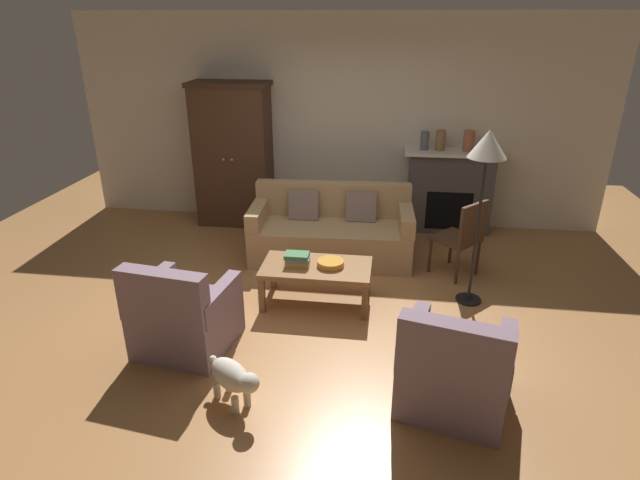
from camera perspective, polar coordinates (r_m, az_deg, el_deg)
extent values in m
plane|color=#B27A47|center=(5.35, -1.17, -7.23)|extent=(9.60, 9.60, 0.00)
cube|color=silver|center=(7.26, 1.96, 12.84)|extent=(7.20, 0.10, 2.80)
cube|color=#4C4947|center=(7.23, 14.00, 5.08)|extent=(1.10, 0.36, 1.08)
cube|color=black|center=(7.13, 13.97, 3.10)|extent=(0.60, 0.01, 0.52)
cube|color=white|center=(7.07, 14.45, 9.35)|extent=(1.26, 0.48, 0.04)
cube|color=#472D1E|center=(7.32, -9.48, 8.97)|extent=(1.00, 0.52, 1.89)
cube|color=#3C271A|center=(7.14, -10.01, 16.55)|extent=(1.06, 0.55, 0.06)
sphere|color=#ADAFB5|center=(7.07, -10.61, 8.71)|extent=(0.04, 0.04, 0.04)
sphere|color=#ADAFB5|center=(7.04, -9.67, 8.70)|extent=(0.04, 0.04, 0.04)
cube|color=tan|center=(6.27, 1.22, -0.18)|extent=(1.94, 0.93, 0.44)
cube|color=tan|center=(6.43, 1.46, 4.54)|extent=(1.91, 0.27, 0.42)
cube|color=tan|center=(6.26, -6.83, 2.88)|extent=(0.20, 0.80, 0.22)
cube|color=tan|center=(6.16, 9.45, 2.35)|extent=(0.20, 0.80, 0.22)
cube|color=#7F6B60|center=(6.34, -1.79, 3.88)|extent=(0.37, 0.20, 0.37)
cube|color=#7F6B60|center=(6.30, 4.55, 3.69)|extent=(0.37, 0.20, 0.37)
cube|color=olive|center=(5.23, -0.40, -3.07)|extent=(1.10, 0.60, 0.05)
cube|color=brown|center=(5.20, -6.42, -6.05)|extent=(0.06, 0.06, 0.37)
cube|color=brown|center=(5.06, 4.94, -6.84)|extent=(0.06, 0.06, 0.37)
cube|color=brown|center=(5.64, -5.16, -3.49)|extent=(0.06, 0.06, 0.37)
cube|color=brown|center=(5.52, 5.26, -4.15)|extent=(0.06, 0.06, 0.37)
cylinder|color=orange|center=(5.20, 1.17, -2.57)|extent=(0.27, 0.27, 0.06)
cube|color=gold|center=(5.23, -2.48, -2.51)|extent=(0.25, 0.18, 0.05)
cube|color=gray|center=(5.21, -2.46, -2.10)|extent=(0.25, 0.19, 0.04)
cube|color=#427A4C|center=(5.19, -2.56, -1.71)|extent=(0.24, 0.17, 0.04)
cylinder|color=#565B66|center=(7.00, 11.43, 10.68)|extent=(0.11, 0.11, 0.24)
cylinder|color=olive|center=(7.01, 13.09, 10.65)|extent=(0.13, 0.13, 0.26)
cylinder|color=#A86042|center=(7.06, 16.05, 10.43)|extent=(0.14, 0.14, 0.26)
cube|color=gray|center=(4.81, -14.35, -8.94)|extent=(0.86, 0.86, 0.42)
cube|color=gray|center=(4.37, -16.88, -6.07)|extent=(0.77, 0.26, 0.46)
cube|color=gray|center=(4.51, -11.06, -6.34)|extent=(0.21, 0.71, 0.20)
cube|color=gray|center=(4.82, -18.15, -5.09)|extent=(0.21, 0.71, 0.20)
cube|color=gray|center=(4.17, 14.51, -14.56)|extent=(0.92, 0.92, 0.42)
cube|color=gray|center=(3.66, 14.49, -11.95)|extent=(0.78, 0.34, 0.46)
cube|color=gray|center=(3.99, 19.74, -11.76)|extent=(0.28, 0.71, 0.20)
cube|color=gray|center=(4.03, 10.26, -10.24)|extent=(0.28, 0.71, 0.20)
cube|color=#472D1E|center=(6.02, 14.70, 0.15)|extent=(0.62, 0.62, 0.04)
cylinder|color=#472D1E|center=(6.35, 14.17, -0.77)|extent=(0.04, 0.04, 0.41)
cylinder|color=#472D1E|center=(6.07, 11.99, -1.70)|extent=(0.04, 0.04, 0.41)
cylinder|color=#472D1E|center=(6.15, 16.96, -1.88)|extent=(0.04, 0.04, 0.41)
cylinder|color=#472D1E|center=(5.87, 14.83, -2.90)|extent=(0.04, 0.04, 0.41)
cube|color=#472D1E|center=(5.82, 16.50, 1.76)|extent=(0.33, 0.35, 0.45)
cylinder|color=black|center=(5.65, 15.97, -6.29)|extent=(0.26, 0.26, 0.02)
cylinder|color=black|center=(5.33, 16.86, 0.82)|extent=(0.03, 0.03, 1.54)
cone|color=white|center=(5.08, 18.02, 10.02)|extent=(0.36, 0.36, 0.26)
ellipsoid|color=beige|center=(4.08, -9.84, -14.38)|extent=(0.44, 0.40, 0.22)
sphere|color=beige|center=(3.88, -7.79, -15.32)|extent=(0.15, 0.15, 0.15)
cylinder|color=beige|center=(4.14, -8.02, -16.83)|extent=(0.06, 0.06, 0.14)
cylinder|color=beige|center=(4.09, -9.31, -17.47)|extent=(0.06, 0.06, 0.14)
cylinder|color=beige|center=(4.29, -10.00, -15.25)|extent=(0.06, 0.06, 0.14)
cylinder|color=beige|center=(4.25, -11.27, -15.84)|extent=(0.06, 0.06, 0.14)
sphere|color=beige|center=(4.22, -11.70, -12.70)|extent=(0.06, 0.06, 0.06)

